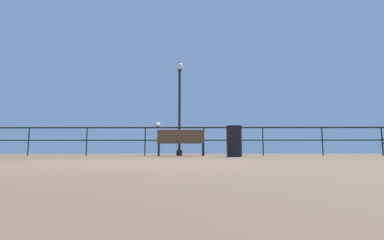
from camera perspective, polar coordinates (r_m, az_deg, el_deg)
ground_plane at (r=3.62m, az=-12.55°, el=-8.43°), size 60.00×60.00×0.00m
pier_railing at (r=10.81m, az=-3.60°, el=-2.93°), size 25.00×0.05×1.11m
bench_near_left at (r=9.99m, az=-2.29°, el=-4.36°), size 1.68×0.72×0.93m
lamppost_center at (r=11.21m, az=-2.57°, el=3.51°), size 0.27×0.27×3.84m
seagull_on_rail at (r=10.94m, az=-7.01°, el=-0.93°), size 0.24×0.45×0.22m
trash_bin at (r=8.03m, az=8.61°, el=-4.32°), size 0.45×0.45×0.88m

